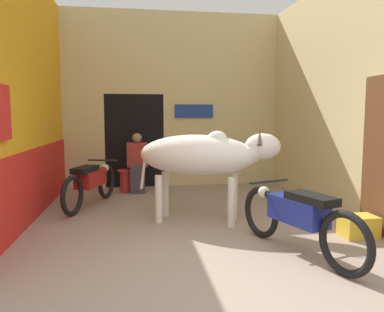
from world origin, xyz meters
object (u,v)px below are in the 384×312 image
shopkeeper_seated (137,161)px  plastic_stool (125,180)px  motorcycle_near (298,216)px  motorcycle_far (91,182)px  crate (358,226)px  cow (204,156)px

shopkeeper_seated → plastic_stool: 0.46m
motorcycle_near → motorcycle_far: bearing=134.0°
crate → motorcycle_far: bearing=148.6°
cow → crate: bearing=-28.1°
motorcycle_far → shopkeeper_seated: size_ratio=1.53×
cow → shopkeeper_seated: bearing=112.5°
plastic_stool → crate: plastic_stool is taller
motorcycle_far → shopkeeper_seated: 1.38m
motorcycle_near → crate: (1.05, 0.46, -0.30)m
shopkeeper_seated → plastic_stool: shopkeeper_seated is taller
motorcycle_far → crate: bearing=-31.4°
shopkeeper_seated → motorcycle_near: bearing=-64.8°
shopkeeper_seated → cow: bearing=-67.5°
cow → shopkeeper_seated: size_ratio=1.73×
shopkeeper_seated → crate: (2.83, -3.31, -0.50)m
cow → crate: 2.28m
motorcycle_near → motorcycle_far: (-2.58, 2.68, -0.01)m
cow → motorcycle_near: cow is taller
motorcycle_near → cow: bearing=119.3°
plastic_stool → crate: bearing=-47.5°
motorcycle_near → plastic_stool: bearing=118.0°
motorcycle_near → crate: bearing=23.7°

